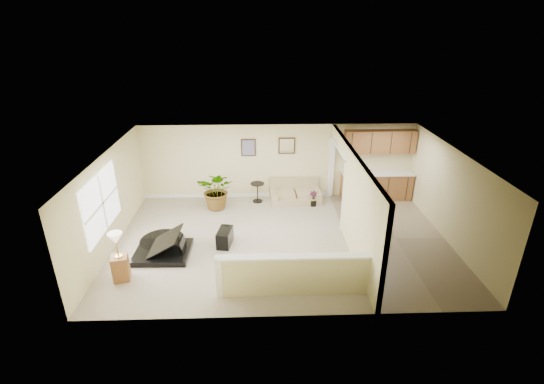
{
  "coord_description": "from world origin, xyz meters",
  "views": [
    {
      "loc": [
        -0.6,
        -9.34,
        5.56
      ],
      "look_at": [
        -0.27,
        0.4,
        1.29
      ],
      "focal_mm": 26.0,
      "sensor_mm": 36.0,
      "label": 1
    }
  ],
  "objects_px": {
    "piano_bench": "(225,237)",
    "lamp_stand": "(119,260)",
    "loveseat": "(295,191)",
    "palm_plant": "(217,190)",
    "piano": "(161,233)",
    "accent_table": "(257,190)",
    "small_plant": "(313,200)"
  },
  "relations": [
    {
      "from": "piano_bench",
      "to": "loveseat",
      "type": "relative_size",
      "value": 0.39
    },
    {
      "from": "piano_bench",
      "to": "accent_table",
      "type": "xyz_separation_m",
      "value": [
        0.88,
        2.72,
        0.2
      ]
    },
    {
      "from": "piano_bench",
      "to": "accent_table",
      "type": "bearing_deg",
      "value": 72.17
    },
    {
      "from": "palm_plant",
      "to": "lamp_stand",
      "type": "bearing_deg",
      "value": -117.05
    },
    {
      "from": "loveseat",
      "to": "lamp_stand",
      "type": "xyz_separation_m",
      "value": [
        -4.41,
        -4.23,
        0.16
      ]
    },
    {
      "from": "piano",
      "to": "small_plant",
      "type": "xyz_separation_m",
      "value": [
        4.28,
        2.67,
        -0.34
      ]
    },
    {
      "from": "piano",
      "to": "small_plant",
      "type": "bearing_deg",
      "value": 33.03
    },
    {
      "from": "piano_bench",
      "to": "small_plant",
      "type": "distance_m",
      "value": 3.57
    },
    {
      "from": "piano_bench",
      "to": "palm_plant",
      "type": "distance_m",
      "value": 2.32
    },
    {
      "from": "piano_bench",
      "to": "lamp_stand",
      "type": "height_order",
      "value": "lamp_stand"
    },
    {
      "from": "small_plant",
      "to": "palm_plant",
      "type": "bearing_deg",
      "value": -177.95
    },
    {
      "from": "accent_table",
      "to": "lamp_stand",
      "type": "height_order",
      "value": "lamp_stand"
    },
    {
      "from": "accent_table",
      "to": "small_plant",
      "type": "bearing_deg",
      "value": -11.33
    },
    {
      "from": "piano",
      "to": "accent_table",
      "type": "xyz_separation_m",
      "value": [
        2.47,
        3.03,
        -0.13
      ]
    },
    {
      "from": "piano_bench",
      "to": "lamp_stand",
      "type": "distance_m",
      "value": 2.73
    },
    {
      "from": "palm_plant",
      "to": "piano",
      "type": "bearing_deg",
      "value": -115.36
    },
    {
      "from": "lamp_stand",
      "to": "palm_plant",
      "type": "bearing_deg",
      "value": 62.95
    },
    {
      "from": "loveseat",
      "to": "lamp_stand",
      "type": "relative_size",
      "value": 1.39
    },
    {
      "from": "loveseat",
      "to": "palm_plant",
      "type": "distance_m",
      "value": 2.57
    },
    {
      "from": "piano",
      "to": "piano_bench",
      "type": "bearing_deg",
      "value": 12.17
    },
    {
      "from": "piano",
      "to": "loveseat",
      "type": "relative_size",
      "value": 1.01
    },
    {
      "from": "piano_bench",
      "to": "lamp_stand",
      "type": "bearing_deg",
      "value": -147.24
    },
    {
      "from": "palm_plant",
      "to": "lamp_stand",
      "type": "distance_m",
      "value": 4.18
    },
    {
      "from": "small_plant",
      "to": "piano",
      "type": "bearing_deg",
      "value": -148.04
    },
    {
      "from": "accent_table",
      "to": "palm_plant",
      "type": "height_order",
      "value": "palm_plant"
    },
    {
      "from": "accent_table",
      "to": "lamp_stand",
      "type": "distance_m",
      "value": 5.25
    },
    {
      "from": "piano",
      "to": "loveseat",
      "type": "height_order",
      "value": "piano"
    },
    {
      "from": "piano",
      "to": "small_plant",
      "type": "relative_size",
      "value": 3.56
    },
    {
      "from": "loveseat",
      "to": "accent_table",
      "type": "height_order",
      "value": "loveseat"
    },
    {
      "from": "piano_bench",
      "to": "loveseat",
      "type": "distance_m",
      "value": 3.48
    },
    {
      "from": "lamp_stand",
      "to": "piano_bench",
      "type": "bearing_deg",
      "value": 32.76
    },
    {
      "from": "piano",
      "to": "accent_table",
      "type": "distance_m",
      "value": 3.92
    }
  ]
}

